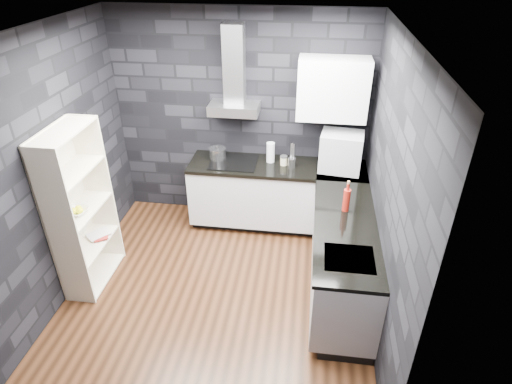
% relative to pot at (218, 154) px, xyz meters
% --- Properties ---
extents(ground, '(3.20, 3.20, 0.00)m').
position_rel_pot_xyz_m(ground, '(0.27, -1.37, -0.97)').
color(ground, '#442514').
extents(ceiling, '(3.20, 3.20, 0.00)m').
position_rel_pot_xyz_m(ceiling, '(0.27, -1.37, 1.73)').
color(ceiling, silver).
extents(wall_back, '(3.20, 0.05, 2.70)m').
position_rel_pot_xyz_m(wall_back, '(0.27, 0.26, 0.38)').
color(wall_back, black).
rests_on(wall_back, ground).
extents(wall_front, '(3.20, 0.05, 2.70)m').
position_rel_pot_xyz_m(wall_front, '(0.27, -2.99, 0.38)').
color(wall_front, black).
rests_on(wall_front, ground).
extents(wall_left, '(0.05, 3.20, 2.70)m').
position_rel_pot_xyz_m(wall_left, '(-1.36, -1.37, 0.38)').
color(wall_left, black).
rests_on(wall_left, ground).
extents(wall_right, '(0.05, 3.20, 2.70)m').
position_rel_pot_xyz_m(wall_right, '(1.89, -1.37, 0.38)').
color(wall_right, black).
rests_on(wall_right, ground).
extents(toekick_back, '(2.18, 0.50, 0.10)m').
position_rel_pot_xyz_m(toekick_back, '(0.77, -0.03, -0.92)').
color(toekick_back, black).
rests_on(toekick_back, ground).
extents(toekick_right, '(0.50, 1.78, 0.10)m').
position_rel_pot_xyz_m(toekick_right, '(1.61, -1.27, -0.92)').
color(toekick_right, black).
rests_on(toekick_right, ground).
extents(counter_back_cab, '(2.20, 0.60, 0.76)m').
position_rel_pot_xyz_m(counter_back_cab, '(0.77, -0.07, -0.49)').
color(counter_back_cab, '#BCBBC0').
rests_on(counter_back_cab, ground).
extents(counter_right_cab, '(0.60, 1.80, 0.76)m').
position_rel_pot_xyz_m(counter_right_cab, '(1.57, -1.27, -0.49)').
color(counter_right_cab, '#BCBBC0').
rests_on(counter_right_cab, ground).
extents(counter_back_top, '(2.20, 0.62, 0.04)m').
position_rel_pot_xyz_m(counter_back_top, '(0.77, -0.08, -0.09)').
color(counter_back_top, black).
rests_on(counter_back_top, counter_back_cab).
extents(counter_right_top, '(0.62, 1.80, 0.04)m').
position_rel_pot_xyz_m(counter_right_top, '(1.56, -1.27, -0.09)').
color(counter_right_top, black).
rests_on(counter_right_top, counter_right_cab).
extents(counter_corner_top, '(0.62, 0.62, 0.04)m').
position_rel_pot_xyz_m(counter_corner_top, '(1.57, -0.07, -0.09)').
color(counter_corner_top, black).
rests_on(counter_corner_top, counter_right_cab).
extents(hood_body, '(0.60, 0.34, 0.12)m').
position_rel_pot_xyz_m(hood_body, '(0.22, 0.06, 0.59)').
color(hood_body, '#A3A4A7').
rests_on(hood_body, wall_back).
extents(hood_chimney, '(0.24, 0.20, 0.90)m').
position_rel_pot_xyz_m(hood_chimney, '(0.22, 0.13, 1.10)').
color(hood_chimney, '#A3A4A7').
rests_on(hood_chimney, hood_body).
extents(upper_cabinet, '(0.80, 0.35, 0.70)m').
position_rel_pot_xyz_m(upper_cabinet, '(1.37, 0.06, 0.88)').
color(upper_cabinet, white).
rests_on(upper_cabinet, wall_back).
extents(cooktop, '(0.58, 0.50, 0.01)m').
position_rel_pot_xyz_m(cooktop, '(0.22, -0.07, -0.07)').
color(cooktop, black).
rests_on(cooktop, counter_back_top).
extents(sink_rim, '(0.44, 0.40, 0.01)m').
position_rel_pot_xyz_m(sink_rim, '(1.57, -1.77, -0.08)').
color(sink_rim, '#A3A4A7').
rests_on(sink_rim, counter_right_top).
extents(pot, '(0.25, 0.25, 0.12)m').
position_rel_pot_xyz_m(pot, '(0.00, 0.00, 0.00)').
color(pot, silver).
rests_on(pot, cooktop).
extents(glass_vase, '(0.13, 0.13, 0.25)m').
position_rel_pot_xyz_m(glass_vase, '(0.67, 0.02, 0.05)').
color(glass_vase, silver).
rests_on(glass_vase, counter_back_top).
extents(storage_jar, '(0.11, 0.11, 0.10)m').
position_rel_pot_xyz_m(storage_jar, '(0.85, -0.05, -0.02)').
color(storage_jar, '#BEB388').
rests_on(storage_jar, counter_back_top).
extents(utensil_crock, '(0.10, 0.10, 0.12)m').
position_rel_pot_xyz_m(utensil_crock, '(0.95, -0.10, -0.01)').
color(utensil_crock, silver).
rests_on(utensil_crock, counter_back_top).
extents(appliance_garage, '(0.53, 0.43, 0.49)m').
position_rel_pot_xyz_m(appliance_garage, '(1.53, -0.07, 0.15)').
color(appliance_garage, '#A6A8AC').
rests_on(appliance_garage, counter_back_top).
extents(red_bottle, '(0.09, 0.09, 0.24)m').
position_rel_pot_xyz_m(red_bottle, '(1.56, -0.99, 0.05)').
color(red_bottle, maroon).
rests_on(red_bottle, counter_right_top).
extents(bookshelf, '(0.53, 0.86, 1.80)m').
position_rel_pot_xyz_m(bookshelf, '(-1.15, -1.37, -0.07)').
color(bookshelf, beige).
rests_on(bookshelf, ground).
extents(fruit_bowl, '(0.25, 0.25, 0.05)m').
position_rel_pot_xyz_m(fruit_bowl, '(-1.15, -1.44, -0.04)').
color(fruit_bowl, white).
rests_on(fruit_bowl, bookshelf).
extents(book_red, '(0.14, 0.10, 0.20)m').
position_rel_pot_xyz_m(book_red, '(-1.15, -1.27, -0.40)').
color(book_red, maroon).
rests_on(book_red, bookshelf).
extents(book_second, '(0.15, 0.13, 0.24)m').
position_rel_pot_xyz_m(book_second, '(-1.19, -1.16, -0.38)').
color(book_second, '#B2B2B2').
rests_on(book_second, bookshelf).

